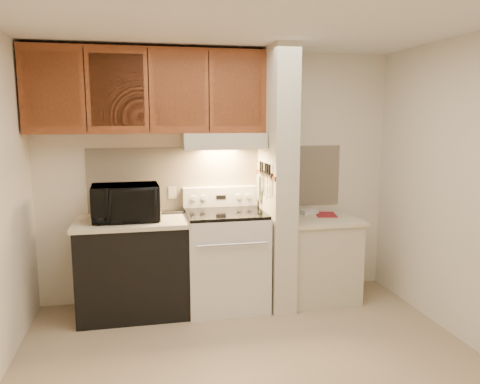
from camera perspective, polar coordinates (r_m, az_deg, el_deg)
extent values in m
plane|color=tan|center=(3.76, 1.57, -20.30)|extent=(3.60, 3.60, 0.00)
plane|color=white|center=(3.34, 1.77, 20.34)|extent=(3.60, 3.60, 0.00)
cube|color=silver|center=(4.79, -2.55, 1.92)|extent=(3.60, 2.50, 0.02)
cube|color=silver|center=(4.14, 26.68, -0.18)|extent=(0.02, 3.00, 2.50)
cube|color=beige|center=(4.78, -2.52, 1.73)|extent=(2.60, 0.02, 0.63)
cube|color=silver|center=(4.62, -1.77, -8.37)|extent=(0.76, 0.65, 0.92)
cube|color=black|center=(4.31, -1.03, -9.10)|extent=(0.50, 0.01, 0.30)
cylinder|color=silver|center=(4.22, -0.94, -6.42)|extent=(0.65, 0.02, 0.02)
cube|color=black|center=(4.50, -1.80, -2.59)|extent=(0.74, 0.64, 0.03)
cube|color=silver|center=(4.76, -2.41, -0.55)|extent=(0.76, 0.08, 0.20)
cube|color=black|center=(4.72, -2.33, -0.64)|extent=(0.10, 0.01, 0.04)
cylinder|color=silver|center=(4.68, -5.71, -0.76)|extent=(0.05, 0.02, 0.05)
cylinder|color=silver|center=(4.69, -4.49, -0.72)|extent=(0.05, 0.02, 0.05)
cylinder|color=silver|center=(4.75, -0.18, -0.57)|extent=(0.05, 0.02, 0.05)
cylinder|color=silver|center=(4.77, 1.00, -0.53)|extent=(0.05, 0.02, 0.05)
cube|color=black|center=(4.58, -12.84, -9.11)|extent=(1.00, 0.63, 0.87)
cube|color=beige|center=(4.46, -13.05, -3.54)|extent=(1.04, 0.67, 0.04)
cube|color=black|center=(4.66, -8.09, -2.51)|extent=(0.23, 0.07, 0.02)
cylinder|color=#206F62|center=(4.67, -15.67, -2.26)|extent=(0.11, 0.11, 0.09)
cube|color=beige|center=(4.73, -8.23, -0.08)|extent=(0.08, 0.01, 0.12)
imported|color=black|center=(4.40, -13.79, -1.27)|extent=(0.62, 0.43, 0.33)
cube|color=beige|center=(4.56, 4.51, 1.55)|extent=(0.22, 0.70, 2.50)
cube|color=brown|center=(4.52, 3.11, 2.14)|extent=(0.01, 0.70, 0.04)
cube|color=black|center=(4.47, 3.20, 2.31)|extent=(0.02, 0.42, 0.04)
cube|color=silver|center=(4.33, 3.59, 0.75)|extent=(0.01, 0.03, 0.16)
cylinder|color=black|center=(4.30, 3.63, 2.71)|extent=(0.02, 0.02, 0.10)
cube|color=silver|center=(4.40, 3.33, 0.76)|extent=(0.01, 0.04, 0.18)
cylinder|color=black|center=(4.38, 3.35, 2.83)|extent=(0.02, 0.02, 0.10)
cube|color=silver|center=(4.49, 3.01, 0.80)|extent=(0.01, 0.04, 0.20)
cylinder|color=black|center=(4.45, 3.10, 2.93)|extent=(0.02, 0.02, 0.10)
cube|color=silver|center=(4.57, 2.74, 1.20)|extent=(0.01, 0.04, 0.16)
cylinder|color=black|center=(4.55, 2.77, 3.06)|extent=(0.02, 0.02, 0.10)
cube|color=silver|center=(4.62, 2.57, 1.17)|extent=(0.01, 0.04, 0.18)
cylinder|color=black|center=(4.63, 2.50, 3.18)|extent=(0.02, 0.02, 0.10)
cube|color=gray|center=(4.70, 2.37, 0.51)|extent=(0.03, 0.10, 0.24)
cube|color=beige|center=(4.89, 9.61, -8.18)|extent=(0.70, 0.60, 0.81)
cube|color=beige|center=(4.78, 9.75, -3.31)|extent=(0.74, 0.64, 0.04)
cube|color=maroon|center=(4.91, 10.41, -2.73)|extent=(0.25, 0.31, 0.01)
cube|color=white|center=(4.92, 8.45, -2.43)|extent=(0.18, 0.14, 0.04)
cube|color=beige|center=(4.54, -2.13, 6.28)|extent=(0.78, 0.44, 0.15)
cube|color=beige|center=(4.33, -1.65, 5.56)|extent=(0.78, 0.04, 0.06)
cube|color=brown|center=(4.52, -11.11, 11.95)|extent=(2.18, 0.33, 0.77)
cube|color=brown|center=(4.42, -21.95, 11.53)|extent=(0.46, 0.01, 0.63)
cube|color=black|center=(4.38, -18.37, 11.75)|extent=(0.01, 0.01, 0.73)
cube|color=brown|center=(4.36, -14.73, 11.93)|extent=(0.46, 0.01, 0.63)
cube|color=black|center=(4.36, -11.07, 12.06)|extent=(0.01, 0.01, 0.73)
cube|color=brown|center=(4.37, -7.42, 12.14)|extent=(0.46, 0.01, 0.63)
cube|color=black|center=(4.40, -3.80, 12.17)|extent=(0.01, 0.01, 0.73)
cube|color=brown|center=(4.45, -0.25, 12.16)|extent=(0.46, 0.01, 0.63)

